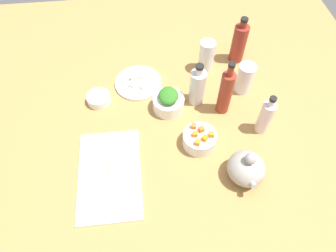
{
  "coord_description": "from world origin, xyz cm",
  "views": [
    {
      "loc": [
        64.17,
        -7.22,
        99.3
      ],
      "look_at": [
        0.0,
        0.0,
        8.0
      ],
      "focal_mm": 32.2,
      "sensor_mm": 36.0,
      "label": 1
    }
  ],
  "objects_px": {
    "bowl_small_side": "(99,99)",
    "plate_tofu": "(138,83)",
    "bottle_2": "(265,117)",
    "drinking_glass_0": "(206,56)",
    "bottle_0": "(197,87)",
    "drinking_glass_1": "(245,78)",
    "teapot": "(246,168)",
    "bottle_1": "(239,43)",
    "cutting_board": "(110,174)",
    "bottle_3": "(226,92)",
    "bowl_greens": "(168,103)",
    "bowl_carrots": "(199,139)"
  },
  "relations": [
    {
      "from": "bowl_carrots",
      "to": "drinking_glass_1",
      "type": "bearing_deg",
      "value": 137.38
    },
    {
      "from": "cutting_board",
      "to": "drinking_glass_1",
      "type": "height_order",
      "value": "drinking_glass_1"
    },
    {
      "from": "teapot",
      "to": "bottle_0",
      "type": "xyz_separation_m",
      "value": [
        -0.36,
        -0.11,
        0.03
      ]
    },
    {
      "from": "bowl_greens",
      "to": "drinking_glass_0",
      "type": "relative_size",
      "value": 0.86
    },
    {
      "from": "bowl_small_side",
      "to": "teapot",
      "type": "xyz_separation_m",
      "value": [
        0.4,
        0.51,
        0.04
      ]
    },
    {
      "from": "bottle_3",
      "to": "bottle_1",
      "type": "bearing_deg",
      "value": 156.16
    },
    {
      "from": "bowl_greens",
      "to": "bowl_small_side",
      "type": "height_order",
      "value": "bowl_greens"
    },
    {
      "from": "bowl_small_side",
      "to": "teapot",
      "type": "relative_size",
      "value": 0.64
    },
    {
      "from": "bottle_2",
      "to": "plate_tofu",
      "type": "bearing_deg",
      "value": -122.65
    },
    {
      "from": "bowl_small_side",
      "to": "plate_tofu",
      "type": "bearing_deg",
      "value": 116.26
    },
    {
      "from": "bowl_small_side",
      "to": "bottle_2",
      "type": "bearing_deg",
      "value": 71.31
    },
    {
      "from": "bowl_carrots",
      "to": "teapot",
      "type": "height_order",
      "value": "teapot"
    },
    {
      "from": "drinking_glass_0",
      "to": "drinking_glass_1",
      "type": "relative_size",
      "value": 1.09
    },
    {
      "from": "plate_tofu",
      "to": "bowl_greens",
      "type": "xyz_separation_m",
      "value": [
        0.15,
        0.11,
        0.02
      ]
    },
    {
      "from": "plate_tofu",
      "to": "teapot",
      "type": "relative_size",
      "value": 1.34
    },
    {
      "from": "bowl_small_side",
      "to": "drinking_glass_1",
      "type": "bearing_deg",
      "value": 89.95
    },
    {
      "from": "bottle_0",
      "to": "bottle_3",
      "type": "bearing_deg",
      "value": 58.97
    },
    {
      "from": "plate_tofu",
      "to": "bottle_0",
      "type": "bearing_deg",
      "value": 62.64
    },
    {
      "from": "plate_tofu",
      "to": "bottle_3",
      "type": "xyz_separation_m",
      "value": [
        0.18,
        0.33,
        0.1
      ]
    },
    {
      "from": "teapot",
      "to": "bottle_1",
      "type": "distance_m",
      "value": 0.6
    },
    {
      "from": "bowl_greens",
      "to": "bottle_2",
      "type": "bearing_deg",
      "value": 67.15
    },
    {
      "from": "plate_tofu",
      "to": "bottle_0",
      "type": "distance_m",
      "value": 0.27
    },
    {
      "from": "bowl_greens",
      "to": "drinking_glass_0",
      "type": "bearing_deg",
      "value": 137.74
    },
    {
      "from": "cutting_board",
      "to": "plate_tofu",
      "type": "distance_m",
      "value": 0.44
    },
    {
      "from": "plate_tofu",
      "to": "drinking_glass_1",
      "type": "height_order",
      "value": "drinking_glass_1"
    },
    {
      "from": "cutting_board",
      "to": "bottle_0",
      "type": "xyz_separation_m",
      "value": [
        -0.3,
        0.36,
        0.08
      ]
    },
    {
      "from": "bottle_2",
      "to": "drinking_glass_0",
      "type": "height_order",
      "value": "bottle_2"
    },
    {
      "from": "drinking_glass_0",
      "to": "drinking_glass_1",
      "type": "distance_m",
      "value": 0.2
    },
    {
      "from": "bottle_2",
      "to": "bottle_3",
      "type": "relative_size",
      "value": 0.74
    },
    {
      "from": "drinking_glass_0",
      "to": "bowl_carrots",
      "type": "bearing_deg",
      "value": -13.76
    },
    {
      "from": "bottle_1",
      "to": "plate_tofu",
      "type": "bearing_deg",
      "value": -76.91
    },
    {
      "from": "bottle_2",
      "to": "drinking_glass_1",
      "type": "bearing_deg",
      "value": -174.67
    },
    {
      "from": "teapot",
      "to": "bottle_3",
      "type": "bearing_deg",
      "value": -177.8
    },
    {
      "from": "bottle_1",
      "to": "bowl_greens",
      "type": "bearing_deg",
      "value": -53.26
    },
    {
      "from": "plate_tofu",
      "to": "teapot",
      "type": "distance_m",
      "value": 0.59
    },
    {
      "from": "plate_tofu",
      "to": "bottle_3",
      "type": "relative_size",
      "value": 0.8
    },
    {
      "from": "bottle_0",
      "to": "drinking_glass_1",
      "type": "relative_size",
      "value": 1.46
    },
    {
      "from": "bowl_carrots",
      "to": "bottle_3",
      "type": "bearing_deg",
      "value": 141.55
    },
    {
      "from": "bottle_1",
      "to": "drinking_glass_0",
      "type": "height_order",
      "value": "bottle_1"
    },
    {
      "from": "drinking_glass_1",
      "to": "bottle_3",
      "type": "bearing_deg",
      "value": -48.27
    },
    {
      "from": "plate_tofu",
      "to": "bottle_3",
      "type": "distance_m",
      "value": 0.39
    },
    {
      "from": "bottle_1",
      "to": "bowl_carrots",
      "type": "bearing_deg",
      "value": -29.47
    },
    {
      "from": "cutting_board",
      "to": "bowl_small_side",
      "type": "xyz_separation_m",
      "value": [
        -0.34,
        -0.04,
        0.01
      ]
    },
    {
      "from": "bottle_0",
      "to": "drinking_glass_0",
      "type": "distance_m",
      "value": 0.19
    },
    {
      "from": "teapot",
      "to": "drinking_glass_1",
      "type": "distance_m",
      "value": 0.41
    },
    {
      "from": "bowl_small_side",
      "to": "drinking_glass_0",
      "type": "xyz_separation_m",
      "value": [
        -0.14,
        0.47,
        0.05
      ]
    },
    {
      "from": "cutting_board",
      "to": "bowl_greens",
      "type": "bearing_deg",
      "value": 139.2
    },
    {
      "from": "cutting_board",
      "to": "plate_tofu",
      "type": "height_order",
      "value": "plate_tofu"
    },
    {
      "from": "bowl_greens",
      "to": "drinking_glass_0",
      "type": "distance_m",
      "value": 0.29
    },
    {
      "from": "cutting_board",
      "to": "bottle_3",
      "type": "height_order",
      "value": "bottle_3"
    }
  ]
}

